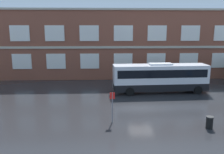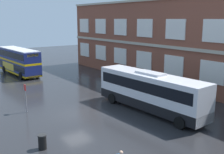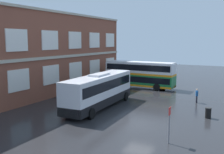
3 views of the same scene
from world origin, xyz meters
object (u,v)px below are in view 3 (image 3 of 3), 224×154
at_px(waiting_passenger, 197,95).
at_px(station_litter_bin, 208,113).
at_px(bus_stand_flag, 169,122).
at_px(double_decker_middle, 140,74).
at_px(touring_coach, 99,91).

relative_size(waiting_passenger, station_litter_bin, 1.65).
height_order(bus_stand_flag, station_litter_bin, bus_stand_flag).
bearing_deg(bus_stand_flag, double_decker_middle, 27.01).
bearing_deg(bus_stand_flag, station_litter_bin, -11.63).
bearing_deg(bus_stand_flag, touring_coach, 55.80).
bearing_deg(waiting_passenger, station_litter_bin, -160.34).
xyz_separation_m(touring_coach, waiting_passenger, (7.29, -9.15, -0.98)).
xyz_separation_m(waiting_passenger, station_litter_bin, (-5.92, -2.12, -0.41)).
distance_m(bus_stand_flag, station_litter_bin, 8.16).
bearing_deg(waiting_passenger, bus_stand_flag, -177.99).
bearing_deg(station_litter_bin, bus_stand_flag, 168.37).
relative_size(touring_coach, bus_stand_flag, 4.48).
height_order(double_decker_middle, waiting_passenger, double_decker_middle).
distance_m(touring_coach, station_litter_bin, 11.44).
bearing_deg(station_litter_bin, touring_coach, 96.92).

